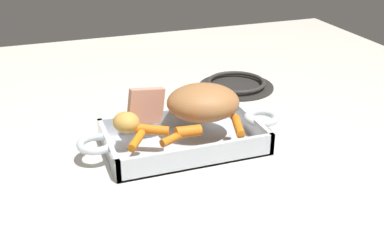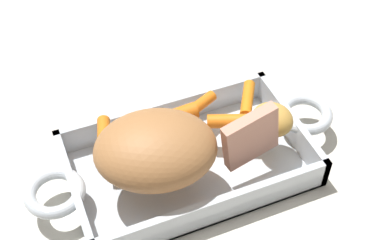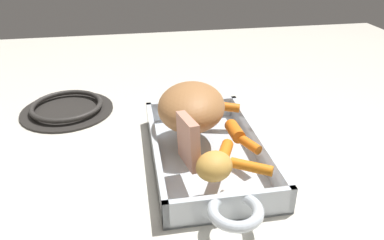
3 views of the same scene
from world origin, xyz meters
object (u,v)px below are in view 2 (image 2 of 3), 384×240
at_px(baby_carrot_short, 248,99).
at_px(baby_carrot_southeast, 104,137).
at_px(baby_carrot_northeast, 234,121).
at_px(pork_roast, 156,149).
at_px(roast_slice_thin, 251,137).
at_px(baby_carrot_southwest, 201,104).
at_px(roasting_dish, 188,161).
at_px(potato_corner, 272,120).
at_px(baby_carrot_center_right, 179,116).

height_order(baby_carrot_short, baby_carrot_southeast, baby_carrot_southeast).
height_order(baby_carrot_northeast, baby_carrot_southeast, same).
distance_m(pork_roast, baby_carrot_southeast, 0.09).
distance_m(pork_roast, baby_carrot_northeast, 0.13).
distance_m(roast_slice_thin, baby_carrot_southwest, 0.11).
bearing_deg(baby_carrot_southeast, baby_carrot_northeast, -13.35).
bearing_deg(roast_slice_thin, pork_roast, 167.75).
height_order(roasting_dish, baby_carrot_southwest, baby_carrot_southwest).
distance_m(pork_roast, baby_carrot_southwest, 0.13).
height_order(roast_slice_thin, baby_carrot_southwest, roast_slice_thin).
xyz_separation_m(roasting_dish, potato_corner, (0.11, -0.02, 0.05)).
relative_size(roasting_dish, baby_carrot_short, 6.81).
height_order(baby_carrot_short, potato_corner, potato_corner).
bearing_deg(baby_carrot_short, roasting_dish, -157.78).
relative_size(roasting_dish, baby_carrot_center_right, 8.53).
bearing_deg(baby_carrot_short, baby_carrot_southeast, 177.95).
distance_m(baby_carrot_short, baby_carrot_southeast, 0.21).
relative_size(roasting_dish, potato_corner, 7.67).
height_order(roast_slice_thin, baby_carrot_short, roast_slice_thin).
bearing_deg(baby_carrot_center_right, baby_carrot_short, -1.81).
bearing_deg(potato_corner, baby_carrot_northeast, 148.83).
bearing_deg(pork_roast, baby_carrot_southwest, 40.20).
xyz_separation_m(pork_roast, baby_carrot_center_right, (0.06, 0.07, -0.03)).
xyz_separation_m(baby_carrot_center_right, baby_carrot_southeast, (-0.11, 0.00, -0.00)).
bearing_deg(baby_carrot_southwest, roasting_dish, -125.92).
height_order(roasting_dish, baby_carrot_short, baby_carrot_short).
bearing_deg(baby_carrot_southwest, potato_corner, -46.74).
bearing_deg(baby_carrot_center_right, roasting_dish, -96.56).
relative_size(baby_carrot_northeast, baby_carrot_southeast, 1.05).
distance_m(baby_carrot_northeast, baby_carrot_center_right, 0.08).
bearing_deg(baby_carrot_short, baby_carrot_northeast, -138.67).
relative_size(roasting_dish, baby_carrot_southwest, 8.87).
relative_size(roasting_dish, baby_carrot_northeast, 6.10).
xyz_separation_m(baby_carrot_northeast, baby_carrot_short, (0.04, 0.03, -0.00)).
bearing_deg(baby_carrot_northeast, baby_carrot_southwest, 119.17).
relative_size(pork_roast, baby_carrot_southwest, 3.10).
bearing_deg(potato_corner, pork_roast, -178.39).
bearing_deg(baby_carrot_northeast, potato_corner, -31.17).
xyz_separation_m(baby_carrot_short, baby_carrot_southwest, (-0.07, 0.02, -0.00)).
bearing_deg(potato_corner, baby_carrot_southwest, 133.26).
relative_size(baby_carrot_southeast, potato_corner, 1.20).
xyz_separation_m(pork_roast, potato_corner, (0.17, 0.00, -0.02)).
distance_m(baby_carrot_short, baby_carrot_southwest, 0.07).
bearing_deg(roasting_dish, baby_carrot_center_right, 83.44).
height_order(roast_slice_thin, baby_carrot_northeast, roast_slice_thin).
xyz_separation_m(baby_carrot_northeast, baby_carrot_center_right, (-0.07, 0.04, 0.00)).
height_order(pork_roast, potato_corner, pork_roast).
distance_m(roast_slice_thin, baby_carrot_northeast, 0.06).
distance_m(baby_carrot_center_right, potato_corner, 0.13).
distance_m(pork_roast, potato_corner, 0.17).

